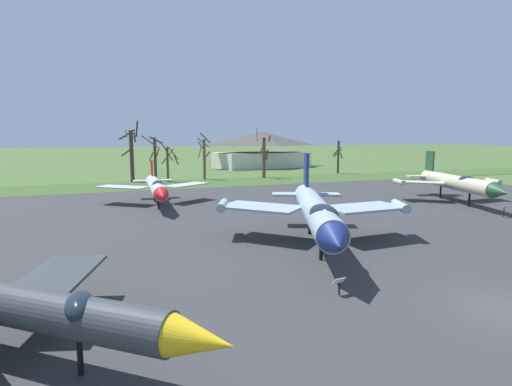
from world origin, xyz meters
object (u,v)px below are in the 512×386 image
Objects in this scene: jet_fighter_rear_left at (456,182)px; visitor_building at (261,149)px; info_placard_front_left at (339,284)px; info_placard_rear_left at (504,210)px; jet_fighter_front_right at (23,306)px; jet_fighter_rear_center at (156,187)px; jet_fighter_front_left at (316,210)px.

jet_fighter_rear_left is 56.55m from visitor_building.
info_placard_rear_left is at bearing 23.55° from info_placard_front_left.
jet_fighter_rear_left reaches higher than jet_fighter_front_right.
info_placard_front_left is 27.96m from jet_fighter_rear_center.
jet_fighter_front_left is at bearing -109.11° from visitor_building.
jet_fighter_rear_center reaches higher than info_placard_rear_left.
info_placard_rear_left is at bearing -32.00° from jet_fighter_rear_center.
jet_fighter_rear_left reaches higher than jet_fighter_rear_center.
jet_fighter_rear_left is (30.20, -9.80, 0.25)m from jet_fighter_rear_center.
visitor_building reaches higher than jet_fighter_front_left.
visitor_building is (0.25, 56.52, 1.95)m from jet_fighter_rear_left.
jet_fighter_rear_center is (-7.36, 19.92, -0.43)m from jet_fighter_front_left.
info_placard_front_left is (-3.09, -7.68, -1.89)m from jet_fighter_front_left.
jet_fighter_rear_center is (-4.27, 27.60, 1.46)m from info_placard_front_left.
jet_fighter_rear_left is (38.10, 18.95, 0.39)m from jet_fighter_front_right.
jet_fighter_rear_center is 13.54× the size of info_placard_rear_left.
jet_fighter_rear_left is at bearing -90.26° from visitor_building.
jet_fighter_rear_center reaches higher than jet_fighter_front_right.
jet_fighter_rear_left is at bearing 23.89° from jet_fighter_front_left.
jet_fighter_rear_center is 32.77m from info_placard_rear_left.
visitor_building is (2.68, 64.07, 3.52)m from info_placard_rear_left.
jet_fighter_front_left is 1.40× the size of jet_fighter_front_right.
info_placard_front_left is 0.81× the size of info_placard_rear_left.
jet_fighter_rear_left is (22.84, 10.12, -0.19)m from jet_fighter_front_left.
jet_fighter_rear_left is at bearing -17.98° from jet_fighter_rear_center.
info_placard_front_left is at bearing -111.89° from jet_fighter_front_left.
info_placard_rear_left is at bearing 7.16° from jet_fighter_front_left.
visitor_building is (23.09, 66.64, 1.77)m from jet_fighter_front_left.
jet_fighter_rear_center is at bearing 74.64° from jet_fighter_front_right.
jet_fighter_front_left is 17.64m from jet_fighter_front_right.
jet_fighter_front_right is 0.50× the size of visitor_building.
jet_fighter_rear_center is at bearing 148.00° from info_placard_rear_left.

